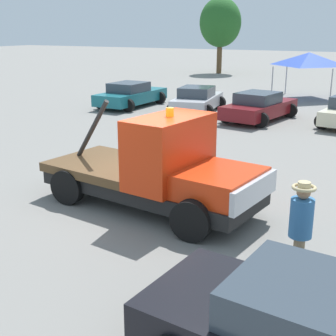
{
  "coord_description": "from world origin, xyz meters",
  "views": [
    {
      "loc": [
        5.37,
        -9.32,
        4.23
      ],
      "look_at": [
        0.5,
        0.0,
        1.05
      ],
      "focal_mm": 50.0,
      "sensor_mm": 36.0,
      "label": 1
    }
  ],
  "objects_px": {
    "parked_car_silver": "(197,100)",
    "tree_left": "(220,23)",
    "canopy_tent_blue": "(309,59)",
    "parked_car_teal": "(131,95)",
    "parked_car_maroon": "(259,107)",
    "tow_truck": "(161,171)",
    "person_near_truck": "(301,224)"
  },
  "relations": [
    {
      "from": "tow_truck",
      "to": "parked_car_maroon",
      "type": "height_order",
      "value": "tow_truck"
    },
    {
      "from": "parked_car_silver",
      "to": "canopy_tent_blue",
      "type": "distance_m",
      "value": 8.77
    },
    {
      "from": "parked_car_maroon",
      "to": "canopy_tent_blue",
      "type": "bearing_deg",
      "value": 6.62
    },
    {
      "from": "person_near_truck",
      "to": "parked_car_maroon",
      "type": "height_order",
      "value": "person_near_truck"
    },
    {
      "from": "parked_car_teal",
      "to": "canopy_tent_blue",
      "type": "height_order",
      "value": "canopy_tent_blue"
    },
    {
      "from": "canopy_tent_blue",
      "to": "tree_left",
      "type": "height_order",
      "value": "tree_left"
    },
    {
      "from": "tow_truck",
      "to": "tree_left",
      "type": "xyz_separation_m",
      "value": [
        -11.68,
        33.18,
        3.65
      ]
    },
    {
      "from": "person_near_truck",
      "to": "canopy_tent_blue",
      "type": "relative_size",
      "value": 0.52
    },
    {
      "from": "canopy_tent_blue",
      "to": "tree_left",
      "type": "bearing_deg",
      "value": 130.1
    },
    {
      "from": "tow_truck",
      "to": "canopy_tent_blue",
      "type": "height_order",
      "value": "canopy_tent_blue"
    },
    {
      "from": "parked_car_maroon",
      "to": "parked_car_silver",
      "type": "bearing_deg",
      "value": 90.41
    },
    {
      "from": "person_near_truck",
      "to": "parked_car_silver",
      "type": "distance_m",
      "value": 16.74
    },
    {
      "from": "parked_car_teal",
      "to": "canopy_tent_blue",
      "type": "xyz_separation_m",
      "value": [
        7.95,
        7.6,
        1.73
      ]
    },
    {
      "from": "parked_car_maroon",
      "to": "tow_truck",
      "type": "bearing_deg",
      "value": -164.03
    },
    {
      "from": "tow_truck",
      "to": "parked_car_teal",
      "type": "bearing_deg",
      "value": 132.6
    },
    {
      "from": "canopy_tent_blue",
      "to": "tree_left",
      "type": "distance_m",
      "value": 17.02
    },
    {
      "from": "person_near_truck",
      "to": "tree_left",
      "type": "xyz_separation_m",
      "value": [
        -15.34,
        35.05,
        3.55
      ]
    },
    {
      "from": "parked_car_teal",
      "to": "parked_car_silver",
      "type": "bearing_deg",
      "value": -88.72
    },
    {
      "from": "parked_car_teal",
      "to": "parked_car_maroon",
      "type": "relative_size",
      "value": 0.99
    },
    {
      "from": "tow_truck",
      "to": "person_near_truck",
      "type": "xyz_separation_m",
      "value": [
        3.66,
        -1.87,
        0.11
      ]
    },
    {
      "from": "parked_car_teal",
      "to": "tree_left",
      "type": "distance_m",
      "value": 21.09
    },
    {
      "from": "parked_car_silver",
      "to": "tree_left",
      "type": "bearing_deg",
      "value": 9.28
    },
    {
      "from": "parked_car_maroon",
      "to": "tree_left",
      "type": "relative_size",
      "value": 0.7
    },
    {
      "from": "person_near_truck",
      "to": "parked_car_teal",
      "type": "distance_m",
      "value": 19.14
    },
    {
      "from": "tow_truck",
      "to": "tree_left",
      "type": "bearing_deg",
      "value": 117.33
    },
    {
      "from": "tree_left",
      "to": "parked_car_silver",
      "type": "bearing_deg",
      "value": -71.3
    },
    {
      "from": "parked_car_silver",
      "to": "tree_left",
      "type": "height_order",
      "value": "tree_left"
    },
    {
      "from": "tree_left",
      "to": "parked_car_maroon",
      "type": "bearing_deg",
      "value": -63.81
    },
    {
      "from": "person_near_truck",
      "to": "parked_car_maroon",
      "type": "distance_m",
      "value": 14.77
    },
    {
      "from": "person_near_truck",
      "to": "parked_car_maroon",
      "type": "relative_size",
      "value": 0.38
    },
    {
      "from": "parked_car_silver",
      "to": "tow_truck",
      "type": "bearing_deg",
      "value": -168.92
    },
    {
      "from": "parked_car_teal",
      "to": "canopy_tent_blue",
      "type": "distance_m",
      "value": 11.13
    }
  ]
}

